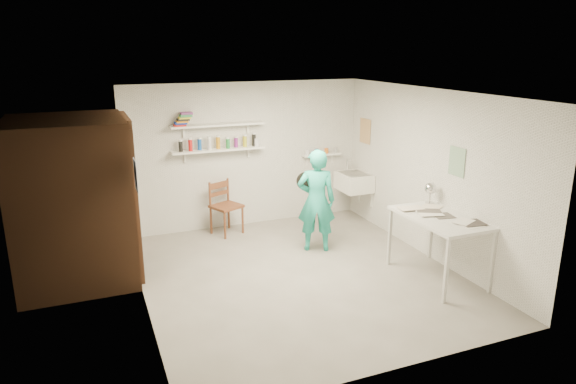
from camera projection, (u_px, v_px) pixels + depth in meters
name	position (u px, v px, depth m)	size (l,w,h in m)	color
floor	(299.00, 276.00, 6.86)	(4.00, 4.50, 0.02)	slate
ceiling	(300.00, 92.00, 6.19)	(4.00, 4.50, 0.02)	silver
wall_back	(246.00, 155.00, 8.54)	(4.00, 0.02, 2.40)	silver
wall_front	(401.00, 252.00, 4.51)	(4.00, 0.02, 2.40)	silver
wall_left	(137.00, 206.00, 5.80)	(0.02, 4.50, 2.40)	silver
wall_right	(430.00, 174.00, 7.25)	(0.02, 4.50, 2.40)	silver
doorway_recess	(131.00, 199.00, 6.80)	(0.02, 0.90, 2.00)	black
corridor_box	(73.00, 201.00, 6.53)	(1.40, 1.50, 2.10)	brown
door_lintel	(125.00, 119.00, 6.52)	(0.06, 1.05, 0.10)	brown
door_jamb_near	(136.00, 209.00, 6.36)	(0.06, 0.10, 2.00)	brown
door_jamb_far	(129.00, 189.00, 7.25)	(0.06, 0.10, 2.00)	brown
shelf_lower	(219.00, 150.00, 8.20)	(1.50, 0.22, 0.03)	white
shelf_upper	(218.00, 125.00, 8.09)	(1.50, 0.22, 0.03)	white
ledge_shelf	(322.00, 155.00, 8.97)	(0.70, 0.14, 0.03)	white
poster_left	(136.00, 175.00, 5.76)	(0.01, 0.28, 0.36)	#334C7F
poster_right_a	(365.00, 131.00, 8.75)	(0.01, 0.34, 0.42)	#995933
poster_right_b	(457.00, 162.00, 6.67)	(0.01, 0.30, 0.38)	#3F724C
belfast_sink	(354.00, 182.00, 8.81)	(0.48, 0.60, 0.30)	white
man	(316.00, 201.00, 7.51)	(0.56, 0.37, 1.53)	teal
wall_clock	(306.00, 181.00, 7.60)	(0.28, 0.28, 0.04)	beige
wooden_chair	(226.00, 206.00, 8.26)	(0.43, 0.41, 0.92)	brown
work_table	(438.00, 248.00, 6.66)	(0.77, 1.28, 0.85)	silver
desk_lamp	(431.00, 188.00, 7.02)	(0.16, 0.16, 0.16)	silver
spray_cans	(218.00, 144.00, 8.18)	(1.31, 0.06, 0.17)	black
book_stack	(183.00, 119.00, 7.87)	(0.30, 0.14, 0.20)	red
ledge_pots	(322.00, 151.00, 8.95)	(0.48, 0.07, 0.09)	silver
papers	(441.00, 215.00, 6.54)	(0.30, 0.22, 0.03)	silver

